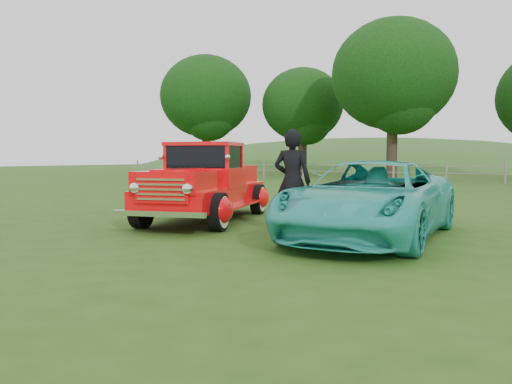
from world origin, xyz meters
The scene contains 9 objects.
ground centered at (0.00, 0.00, 0.00)m, with size 140.00×140.00×0.00m, color #294D14.
distant_hills centered at (-4.08, 59.46, -4.55)m, with size 116.00×60.00×18.00m.
fence_line centered at (0.00, 22.00, 0.60)m, with size 48.00×0.12×1.20m.
tree_far_west centered at (-20.00, 26.00, 6.49)m, with size 7.60×7.60×9.93m.
tree_mid_west centered at (-12.00, 28.00, 5.55)m, with size 6.40×6.40×8.46m.
tree_near_west centered at (-4.00, 25.00, 6.80)m, with size 8.00×8.00×10.42m.
red_pickup centered at (-1.37, 1.38, 0.80)m, with size 3.24×5.28×1.78m.
teal_sedan centered at (2.66, 0.93, 0.70)m, with size 2.31×5.00×1.39m, color #2DB5A7.
man centered at (1.16, 0.78, 0.99)m, with size 0.72×0.47×1.98m, color black.
Camera 1 is at (5.53, -7.69, 1.45)m, focal length 35.00 mm.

